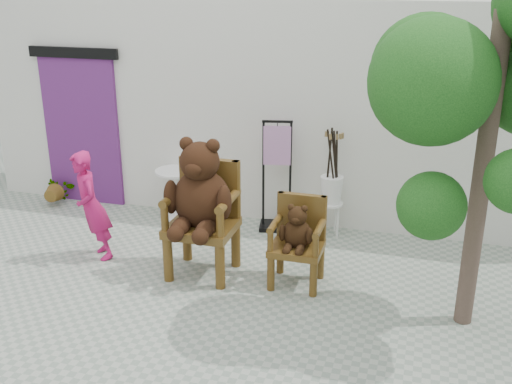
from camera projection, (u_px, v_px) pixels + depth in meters
The scene contains 11 objects.
ground_plane at pixel (215, 315), 6.14m from camera, with size 60.00×60.00×0.00m, color #979E8E.
back_wall at pixel (288, 109), 8.43m from camera, with size 9.00×1.00×3.00m, color silver.
doorway at pixel (82, 127), 8.85m from camera, with size 1.40×0.11×2.33m.
chair_big at pixel (201, 199), 6.72m from camera, with size 0.78×0.85×1.63m.
chair_small at pixel (298, 235), 6.61m from camera, with size 0.57×0.52×1.00m.
person at pixel (92, 206), 7.15m from camera, with size 0.50×0.33×1.36m, color #B4165A.
cafe_table at pixel (177, 188), 8.48m from camera, with size 0.60×0.60×0.70m.
display_stand at pixel (277, 188), 8.05m from camera, with size 0.51×0.43×1.51m.
stool_bucket at pixel (332, 189), 7.84m from camera, with size 0.32×0.32×1.45m.
tree at pixel (498, 63), 5.11m from camera, with size 2.13×1.74×3.63m.
potted_plant at pixel (58, 189), 9.07m from camera, with size 0.42×0.37×0.47m, color #0F390F.
Camera 1 is at (1.89, -5.01, 3.30)m, focal length 42.00 mm.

